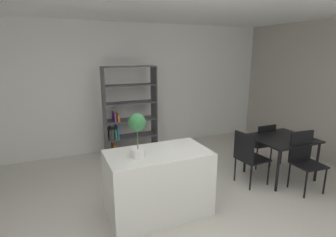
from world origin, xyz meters
The scene contains 9 objects.
ground_plane centered at (0.00, 0.00, 0.00)m, with size 10.14×10.14×0.00m, color beige.
back_partition centered at (0.00, 3.06, 1.42)m, with size 7.36×0.06×2.84m, color white.
kitchen_island centered at (-0.18, 0.28, 0.45)m, with size 1.38×0.76×0.91m, color white.
potted_plant_on_island centered at (-0.47, 0.24, 1.26)m, with size 0.22×0.22×0.56m.
open_bookshelf centered at (0.03, 2.65, 0.87)m, with size 1.13×0.37×1.92m.
dining_table centered at (2.24, 0.47, 0.66)m, with size 1.02×0.91×0.74m.
dining_chair_island_side centered at (1.51, 0.46, 0.54)m, with size 0.49×0.47×0.92m.
dining_chair_near centered at (2.25, 0.00, 0.57)m, with size 0.48×0.45×0.96m.
dining_chair_far centered at (2.24, 0.95, 0.52)m, with size 0.42×0.45×0.87m.
Camera 1 is at (-1.39, -2.83, 2.20)m, focal length 28.52 mm.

